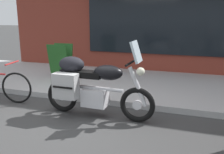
# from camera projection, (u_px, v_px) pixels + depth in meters

# --- Properties ---
(ground_plane) EXTENTS (80.00, 80.00, 0.00)m
(ground_plane) POSITION_uv_depth(u_px,v_px,m) (55.00, 122.00, 4.28)
(ground_plane) COLOR #373737
(touring_motorcycle) EXTENTS (2.06, 0.65, 1.38)m
(touring_motorcycle) POSITION_uv_depth(u_px,v_px,m) (90.00, 84.00, 4.41)
(touring_motorcycle) COLOR black
(touring_motorcycle) RESTS_ON ground_plane
(sandwich_board_sign) EXTENTS (0.55, 0.41, 0.94)m
(sandwich_board_sign) POSITION_uv_depth(u_px,v_px,m) (61.00, 62.00, 6.59)
(sandwich_board_sign) COLOR #1E511E
(sandwich_board_sign) RESTS_ON sidewalk_curb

